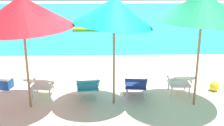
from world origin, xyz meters
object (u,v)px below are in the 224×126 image
cooler_box (3,82)px  lounge_chair_near_left (88,85)px  beach_umbrella_left (22,12)px  beach_umbrella_right (203,8)px  lounge_chair_far_left (41,84)px  beach_ball (214,86)px  lounge_chair_near_right (136,83)px  lounge_chair_far_right (181,81)px  beach_umbrella_center (114,11)px  swim_buoy (88,29)px

cooler_box → lounge_chair_near_left: bearing=-20.2°
beach_umbrella_left → beach_umbrella_right: size_ratio=1.02×
lounge_chair_far_left → cooler_box: 1.42m
beach_umbrella_left → beach_ball: bearing=9.9°
lounge_chair_near_left → beach_umbrella_right: (2.53, -0.32, 1.88)m
lounge_chair_near_right → lounge_chair_far_right: same height
lounge_chair_near_left → beach_umbrella_center: bearing=-16.6°
lounge_chair_near_left → lounge_chair_far_right: size_ratio=1.04×
swim_buoy → lounge_chair_far_left: lounge_chair_far_left is taller
swim_buoy → lounge_chair_near_left: size_ratio=1.74×
lounge_chair_near_left → cooler_box: lounge_chair_near_left is taller
lounge_chair_far_left → beach_umbrella_center: beach_umbrella_center is taller
lounge_chair_far_left → beach_ball: lounge_chair_far_left is taller
swim_buoy → cooler_box: cooler_box is taller
cooler_box → lounge_chair_far_right: bearing=-8.6°
beach_umbrella_right → cooler_box: (-4.86, 1.18, -2.12)m
lounge_chair_far_right → swim_buoy: bearing=107.9°
beach_umbrella_center → beach_umbrella_right: (1.90, -0.14, 0.08)m
beach_umbrella_left → cooler_box: beach_umbrella_left is taller
lounge_chair_far_left → lounge_chair_near_left: size_ratio=0.99×
beach_umbrella_center → beach_ball: size_ratio=10.24×
swim_buoy → lounge_chair_far_right: lounge_chair_far_right is taller
swim_buoy → lounge_chair_far_left: 8.53m
lounge_chair_far_right → beach_ball: 1.08m
beach_umbrella_right → beach_umbrella_center: bearing=175.9°
beach_ball → beach_umbrella_left: bearing=-170.1°
lounge_chair_far_right → beach_umbrella_center: bearing=-168.6°
beach_umbrella_left → beach_umbrella_right: 3.86m
beach_umbrella_right → swim_buoy: bearing=108.2°
beach_umbrella_center → cooler_box: size_ratio=4.84×
lounge_chair_far_left → lounge_chair_near_left: bearing=-4.7°
beach_umbrella_left → beach_umbrella_right: beach_umbrella_right is taller
swim_buoy → lounge_chair_near_left: lounge_chair_near_left is taller
lounge_chair_far_left → lounge_chair_near_right: 2.34m
beach_umbrella_center → beach_umbrella_right: beach_umbrella_right is taller
beach_umbrella_center → lounge_chair_far_left: bearing=171.0°
swim_buoy → beach_umbrella_center: size_ratio=0.62×
beach_umbrella_center → beach_umbrella_right: bearing=-4.1°
lounge_chair_near_right → lounge_chair_far_right: bearing=4.5°
beach_umbrella_right → cooler_box: size_ratio=5.57×
lounge_chair_near_left → lounge_chair_far_right: same height
lounge_chair_far_left → beach_umbrella_center: 2.55m
lounge_chair_near_left → lounge_chair_near_right: size_ratio=0.99×
lounge_chair_near_right → beach_ball: bearing=11.0°
lounge_chair_near_left → lounge_chair_near_right: bearing=3.1°
beach_umbrella_right → lounge_chair_far_right: bearing=114.2°
lounge_chair_far_left → cooler_box: bearing=147.0°
lounge_chair_far_left → beach_ball: (4.47, 0.38, -0.28)m
lounge_chair_far_right → beach_umbrella_center: (-1.69, -0.34, 1.79)m
lounge_chair_far_left → lounge_chair_far_right: 3.47m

